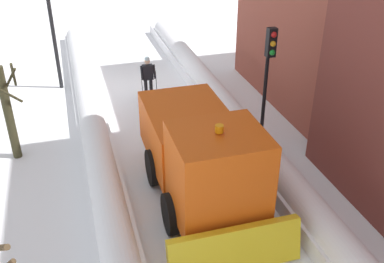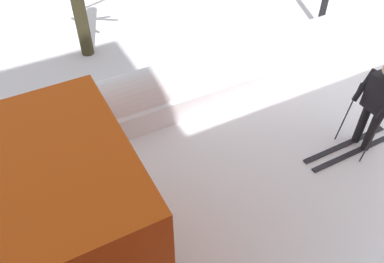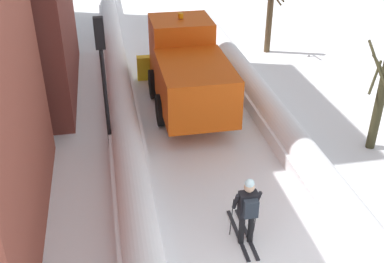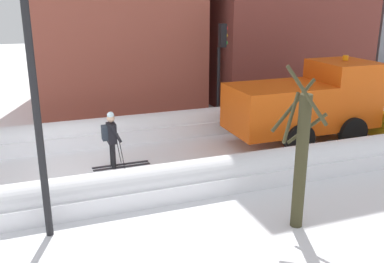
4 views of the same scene
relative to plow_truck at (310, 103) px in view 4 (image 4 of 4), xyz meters
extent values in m
plane|color=white|center=(0.10, 1.74, -1.48)|extent=(80.00, 80.00, 0.00)
cube|color=white|center=(-2.40, 1.74, -1.22)|extent=(1.10, 36.00, 0.51)
cylinder|color=white|center=(-2.40, 1.74, -0.97)|extent=(0.90, 34.20, 0.90)
cube|color=brown|center=(-8.14, -5.63, 3.29)|extent=(7.03, 7.21, 9.53)
cube|color=#DB510F|center=(0.00, -1.32, -0.08)|extent=(2.30, 3.40, 1.60)
cube|color=#DB510F|center=(0.00, 1.38, 0.27)|extent=(2.20, 2.00, 2.30)
cube|color=black|center=(0.00, 2.34, 0.78)|extent=(1.85, 0.06, 1.01)
cube|color=yellow|center=(0.00, 2.73, -0.93)|extent=(3.20, 0.46, 1.13)
cylinder|color=orange|center=(0.00, 1.38, 1.54)|extent=(0.20, 0.20, 0.18)
cylinder|color=black|center=(-1.15, 1.08, -0.93)|extent=(0.25, 1.10, 1.10)
cylinder|color=black|center=(1.15, 1.08, -0.93)|extent=(0.25, 1.10, 1.10)
cylinder|color=black|center=(-1.15, -1.12, -0.93)|extent=(0.25, 1.10, 1.10)
cylinder|color=black|center=(1.15, -1.12, -0.93)|extent=(0.25, 1.10, 1.10)
cylinder|color=black|center=(-0.06, -7.20, -1.07)|extent=(0.14, 0.14, 0.82)
cylinder|color=black|center=(0.16, -7.20, -1.07)|extent=(0.14, 0.14, 0.82)
cube|color=black|center=(0.05, -7.20, -0.35)|extent=(0.42, 0.26, 0.62)
cube|color=#262D38|center=(0.05, -7.41, -0.32)|extent=(0.32, 0.16, 0.44)
sphere|color=tan|center=(0.05, -7.20, 0.12)|extent=(0.24, 0.24, 0.24)
sphere|color=silver|center=(0.05, -7.20, 0.22)|extent=(0.22, 0.22, 0.22)
cylinder|color=black|center=(-0.21, -7.10, -0.32)|extent=(0.09, 0.33, 0.56)
cylinder|color=black|center=(0.31, -7.10, -0.32)|extent=(0.09, 0.33, 0.56)
cube|color=black|center=(-0.06, -6.95, -1.46)|extent=(0.09, 1.80, 0.03)
cube|color=black|center=(0.16, -6.95, -1.46)|extent=(0.09, 1.80, 0.03)
cylinder|color=#262628|center=(-0.25, -6.98, -0.88)|extent=(0.02, 0.19, 1.19)
cylinder|color=#262628|center=(0.35, -6.98, -0.88)|extent=(0.02, 0.19, 1.19)
cylinder|color=black|center=(-2.91, -2.33, 0.14)|extent=(0.12, 0.12, 3.23)
cube|color=black|center=(-2.91, -2.19, 2.20)|extent=(0.28, 0.24, 0.90)
sphere|color=red|center=(-2.91, -2.06, 2.48)|extent=(0.18, 0.18, 0.18)
sphere|color=gold|center=(-2.91, -2.06, 2.20)|extent=(0.18, 0.18, 0.18)
sphere|color=green|center=(-2.91, -2.06, 1.92)|extent=(0.18, 0.18, 0.18)
cylinder|color=black|center=(3.56, -9.29, 1.14)|extent=(0.16, 0.16, 5.24)
cylinder|color=#393621|center=(5.15, -3.84, 0.10)|extent=(0.28, 0.28, 3.16)
cylinder|color=#393621|center=(4.77, -3.89, 1.36)|extent=(0.21, 1.14, 1.14)
cylinder|color=#393621|center=(4.96, -3.62, 0.83)|extent=(0.64, 0.64, 0.85)
cylinder|color=#393621|center=(4.94, -4.04, 1.13)|extent=(0.61, 0.70, 1.02)
cylinder|color=#393621|center=(5.41, -4.00, 1.72)|extent=(0.52, 0.84, 1.29)
camera|label=1|loc=(3.08, 9.71, 6.45)|focal=41.51mm
camera|label=2|loc=(-2.97, -2.24, 3.59)|focal=37.62mm
camera|label=3|loc=(-2.76, -15.05, 6.27)|focal=43.48mm
camera|label=4|loc=(12.80, -9.29, 3.70)|focal=40.57mm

